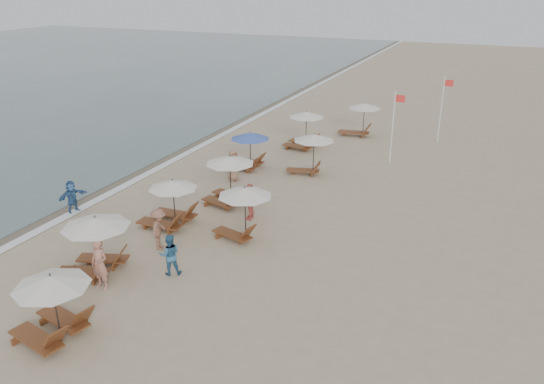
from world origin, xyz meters
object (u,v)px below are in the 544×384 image
at_px(inland_station_0, 240,206).
at_px(inland_station_2, 360,117).
at_px(waterline_walker, 72,196).
at_px(lounger_station_5, 303,129).
at_px(lounger_station_0, 50,306).
at_px(beachgoer_far_b, 233,165).
at_px(lounger_station_3, 227,178).
at_px(flag_pole_near, 393,124).
at_px(lounger_station_2, 169,204).
at_px(beachgoer_near, 100,264).
at_px(lounger_station_4, 247,149).
at_px(beachgoer_far_a, 250,202).
at_px(inland_station_1, 310,148).
at_px(lounger_station_1, 94,243).
at_px(beachgoer_mid_a, 170,255).
at_px(beachgoer_mid_b, 159,229).

bearing_deg(inland_station_0, inland_station_2, 88.83).
height_order(inland_station_2, waterline_walker, inland_station_2).
height_order(lounger_station_5, waterline_walker, lounger_station_5).
bearing_deg(lounger_station_0, beachgoer_far_b, 95.11).
distance_m(lounger_station_3, flag_pole_near, 10.93).
relative_size(inland_station_0, beachgoer_far_b, 1.52).
xyz_separation_m(lounger_station_2, flag_pole_near, (6.98, 12.30, 1.34)).
bearing_deg(lounger_station_3, beachgoer_near, -93.11).
bearing_deg(flag_pole_near, lounger_station_4, -149.43).
bearing_deg(beachgoer_near, beachgoer_far_b, 98.44).
bearing_deg(inland_station_0, waterline_walker, -175.31).
bearing_deg(beachgoer_far_a, beachgoer_near, -20.08).
distance_m(lounger_station_0, lounger_station_3, 11.13).
bearing_deg(inland_station_1, lounger_station_5, 115.15).
bearing_deg(lounger_station_3, lounger_station_0, -89.61).
bearing_deg(lounger_station_1, lounger_station_3, 79.92).
distance_m(inland_station_1, beachgoer_mid_a, 12.16).
bearing_deg(beachgoer_near, inland_station_2, 86.97).
distance_m(lounger_station_0, waterline_walker, 9.63).
xyz_separation_m(lounger_station_4, inland_station_2, (3.98, 9.03, 0.19)).
distance_m(beachgoer_mid_b, flag_pole_near, 15.62).
distance_m(lounger_station_4, flag_pole_near, 8.43).
relative_size(beachgoer_far_a, waterline_walker, 1.12).
distance_m(lounger_station_0, beachgoer_far_b, 14.09).
distance_m(inland_station_1, beachgoer_far_a, 6.67).
bearing_deg(lounger_station_4, beachgoer_far_a, -62.63).
distance_m(inland_station_1, waterline_walker, 12.33).
height_order(lounger_station_4, beachgoer_mid_b, lounger_station_4).
bearing_deg(beachgoer_mid_a, beachgoer_mid_b, -78.73).
relative_size(inland_station_1, beachgoer_far_a, 1.53).
xyz_separation_m(inland_station_1, flag_pole_near, (3.66, 3.71, 0.86)).
bearing_deg(beachgoer_far_b, waterline_walker, 175.82).
height_order(lounger_station_2, flag_pole_near, flag_pole_near).
height_order(lounger_station_4, beachgoer_far_b, lounger_station_4).
bearing_deg(lounger_station_0, waterline_walker, 129.48).
height_order(lounger_station_5, inland_station_0, lounger_station_5).
xyz_separation_m(inland_station_2, beachgoer_near, (-3.06, -22.35, -0.37)).
bearing_deg(lounger_station_2, beachgoer_far_b, 90.11).
height_order(lounger_station_2, beachgoer_mid_a, lounger_station_2).
xyz_separation_m(lounger_station_5, beachgoer_near, (-0.56, -18.19, -0.27)).
relative_size(beachgoer_near, beachgoer_mid_a, 1.20).
distance_m(inland_station_0, beachgoer_far_a, 2.04).
bearing_deg(lounger_station_3, lounger_station_4, 105.54).
height_order(inland_station_0, beachgoer_mid_a, inland_station_0).
distance_m(lounger_station_2, lounger_station_3, 3.32).
bearing_deg(inland_station_0, lounger_station_4, 114.45).
height_order(beachgoer_mid_a, flag_pole_near, flag_pole_near).
xyz_separation_m(lounger_station_5, flag_pole_near, (5.70, -0.63, 1.11)).
distance_m(beachgoer_far_a, flag_pole_near, 11.20).
bearing_deg(inland_station_2, flag_pole_near, -56.15).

